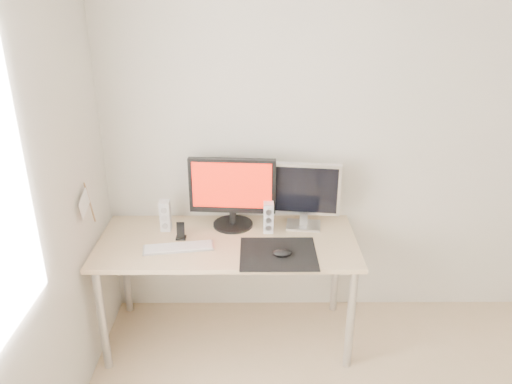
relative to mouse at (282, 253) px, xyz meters
name	(u,v)px	position (x,y,z in m)	size (l,w,h in m)	color
wall_back	(372,142)	(0.60, 0.57, 0.50)	(3.50, 3.50, 0.00)	silver
mousepad	(278,254)	(-0.02, 0.03, -0.02)	(0.45, 0.40, 0.00)	black
mouse	(282,253)	(0.00, 0.00, 0.00)	(0.11, 0.07, 0.04)	black
desk	(228,251)	(-0.33, 0.20, -0.10)	(1.60, 0.70, 0.73)	#D1B587
main_monitor	(232,190)	(-0.30, 0.39, 0.23)	(0.55, 0.28, 0.47)	black
second_monitor	(305,193)	(0.16, 0.39, 0.22)	(0.45, 0.19, 0.43)	silver
speaker_left	(165,216)	(-0.73, 0.35, 0.08)	(0.06, 0.08, 0.20)	white
speaker_right	(268,217)	(-0.07, 0.32, 0.08)	(0.06, 0.08, 0.20)	white
keyboard	(179,247)	(-0.61, 0.10, -0.02)	(0.43, 0.18, 0.02)	#BCBCBF
phone_dock	(181,234)	(-0.62, 0.22, 0.01)	(0.06, 0.05, 0.11)	black
pennant	(86,203)	(-1.12, 0.06, 0.29)	(0.01, 0.23, 0.29)	#A57F54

